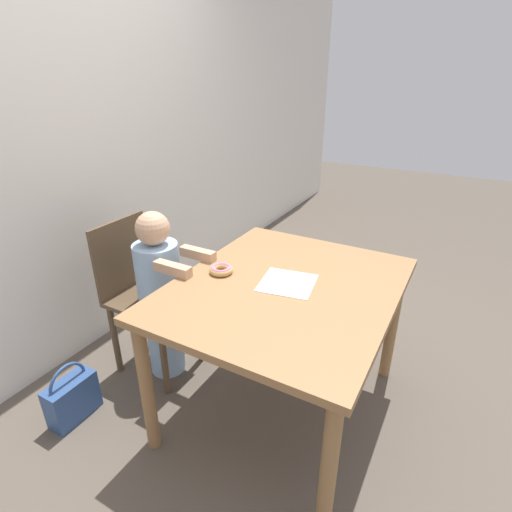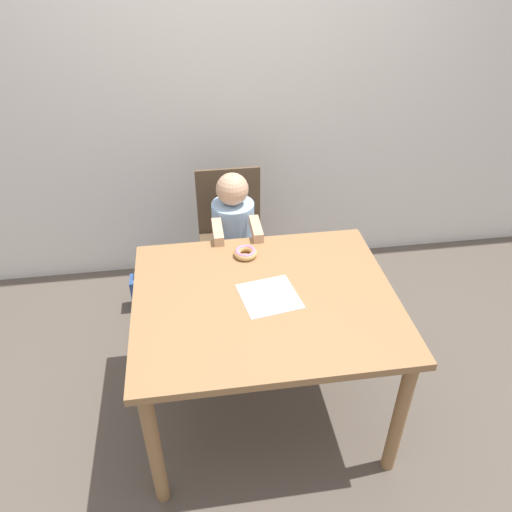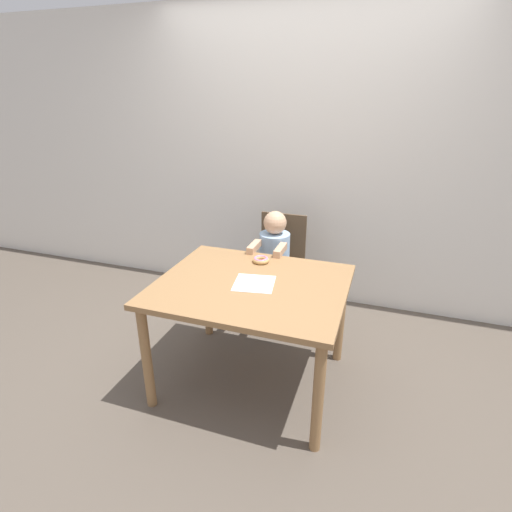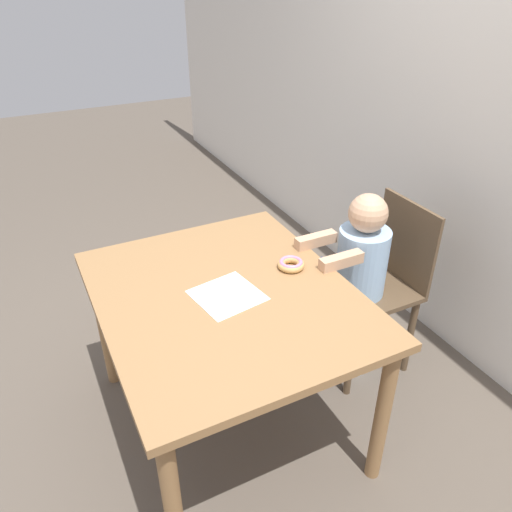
# 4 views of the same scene
# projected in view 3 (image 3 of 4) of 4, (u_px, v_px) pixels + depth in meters

# --- Properties ---
(ground_plane) EXTENTS (12.00, 12.00, 0.00)m
(ground_plane) POSITION_uv_depth(u_px,v_px,m) (252.00, 379.00, 2.72)
(ground_plane) COLOR brown
(wall_back) EXTENTS (8.00, 0.05, 2.50)m
(wall_back) POSITION_uv_depth(u_px,v_px,m) (303.00, 162.00, 3.41)
(wall_back) COLOR silver
(wall_back) RESTS_ON ground_plane
(dining_table) EXTENTS (1.15, 0.96, 0.73)m
(dining_table) POSITION_uv_depth(u_px,v_px,m) (251.00, 296.00, 2.47)
(dining_table) COLOR olive
(dining_table) RESTS_ON ground_plane
(chair) EXTENTS (0.38, 0.43, 0.89)m
(chair) POSITION_uv_depth(u_px,v_px,m) (278.00, 267.00, 3.29)
(chair) COLOR brown
(chair) RESTS_ON ground_plane
(child_figure) EXTENTS (0.25, 0.42, 0.98)m
(child_figure) POSITION_uv_depth(u_px,v_px,m) (274.00, 270.00, 3.17)
(child_figure) COLOR #99BCE0
(child_figure) RESTS_ON ground_plane
(donut) EXTENTS (0.11, 0.11, 0.04)m
(donut) POSITION_uv_depth(u_px,v_px,m) (261.00, 260.00, 2.72)
(donut) COLOR tan
(donut) RESTS_ON dining_table
(napkin) EXTENTS (0.28, 0.28, 0.00)m
(napkin) POSITION_uv_depth(u_px,v_px,m) (254.00, 283.00, 2.43)
(napkin) COLOR white
(napkin) RESTS_ON dining_table
(handbag) EXTENTS (0.25, 0.11, 0.33)m
(handbag) POSITION_uv_depth(u_px,v_px,m) (224.00, 292.00, 3.62)
(handbag) COLOR #2D4C84
(handbag) RESTS_ON ground_plane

